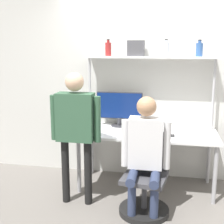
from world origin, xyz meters
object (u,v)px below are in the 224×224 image
(laptop, at_px, (151,130))
(person_standing, at_px, (75,122))
(person_seated, at_px, (145,148))
(bottle_blue, at_px, (199,49))
(bottle_red, at_px, (108,49))
(storage_box, at_px, (136,48))
(cell_phone, at_px, (172,136))
(office_chair, at_px, (145,189))
(monitor, at_px, (119,107))
(bottle_clear, at_px, (166,49))

(laptop, bearing_deg, person_standing, -151.71)
(person_seated, relative_size, person_standing, 0.85)
(bottle_blue, bearing_deg, bottle_red, 180.00)
(laptop, distance_m, person_seated, 0.55)
(person_seated, distance_m, person_standing, 0.84)
(bottle_blue, bearing_deg, storage_box, 180.00)
(cell_phone, height_order, office_chair, office_chair)
(monitor, relative_size, storage_box, 2.95)
(laptop, height_order, bottle_red, bottle_red)
(monitor, distance_m, laptop, 0.63)
(person_seated, bearing_deg, office_chair, 82.84)
(office_chair, xyz_separation_m, bottle_clear, (0.16, 0.90, 1.53))
(bottle_red, bearing_deg, laptop, -33.29)
(person_seated, relative_size, storage_box, 6.15)
(person_seated, bearing_deg, bottle_blue, 58.67)
(cell_phone, bearing_deg, bottle_blue, 53.92)
(storage_box, bearing_deg, cell_phone, -38.78)
(laptop, relative_size, bottle_clear, 1.43)
(bottle_clear, bearing_deg, bottle_red, -180.00)
(office_chair, distance_m, storage_box, 1.80)
(bottle_clear, height_order, bottle_red, same)
(person_standing, height_order, bottle_red, bottle_red)
(bottle_blue, height_order, storage_box, bottle_blue)
(bottle_blue, xyz_separation_m, bottle_clear, (-0.42, 0.00, 0.00))
(cell_phone, height_order, person_standing, person_standing)
(bottle_clear, bearing_deg, monitor, -178.36)
(bottle_clear, bearing_deg, storage_box, -180.00)
(cell_phone, xyz_separation_m, bottle_clear, (-0.12, 0.41, 1.04))
(bottle_blue, relative_size, bottle_red, 0.96)
(person_seated, height_order, person_standing, person_standing)
(laptop, bearing_deg, monitor, 139.87)
(laptop, xyz_separation_m, storage_box, (-0.24, 0.40, 0.99))
(laptop, height_order, storage_box, storage_box)
(bottle_blue, distance_m, bottle_clear, 0.42)
(laptop, distance_m, person_standing, 0.95)
(bottle_blue, bearing_deg, person_seated, -121.33)
(monitor, xyz_separation_m, bottle_blue, (1.02, 0.02, 0.78))
(person_seated, height_order, bottle_clear, bottle_clear)
(cell_phone, xyz_separation_m, person_seated, (-0.28, -0.54, 0.01))
(monitor, xyz_separation_m, person_standing, (-0.37, -0.83, -0.03))
(monitor, height_order, person_seated, person_seated)
(office_chair, relative_size, storage_box, 4.18)
(storage_box, bearing_deg, monitor, -175.41)
(monitor, bearing_deg, person_seated, -64.82)
(cell_phone, relative_size, bottle_blue, 0.72)
(storage_box, bearing_deg, office_chair, -75.67)
(person_seated, height_order, bottle_red, bottle_red)
(bottle_red, bearing_deg, person_seated, -57.96)
(bottle_red, xyz_separation_m, storage_box, (0.37, 0.00, 0.01))
(cell_phone, height_order, person_seated, person_seated)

